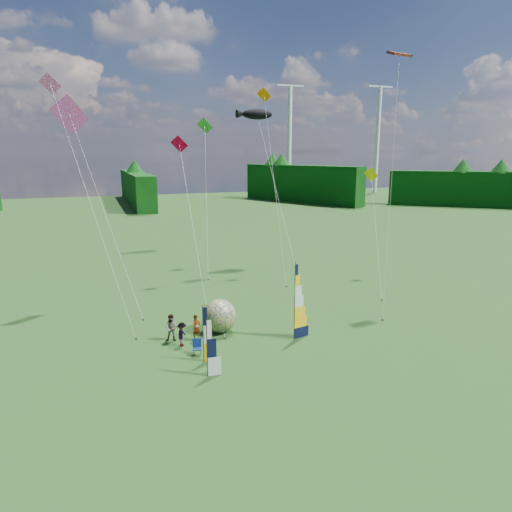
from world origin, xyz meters
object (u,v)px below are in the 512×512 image
object	(u,v)px
feather_banner_main	(295,303)
spectator_d	(215,317)
spectator_c	(182,334)
side_banner_left	(203,335)
bol_inflatable	(219,316)
camp_chair	(197,348)
spectator_b	(172,328)
kite_whale	(277,185)
side_banner_far	(207,349)
spectator_a	(197,328)

from	to	relation	value
feather_banner_main	spectator_d	distance (m)	5.75
feather_banner_main	spectator_c	distance (m)	7.33
feather_banner_main	side_banner_left	bearing A→B (deg)	178.55
side_banner_left	spectator_d	xyz separation A→B (m)	(1.93, 4.61, -0.81)
side_banner_left	feather_banner_main	bearing A→B (deg)	24.73
bol_inflatable	camp_chair	world-z (taller)	bol_inflatable
bol_inflatable	spectator_b	xyz separation A→B (m)	(-3.27, -0.49, -0.23)
spectator_b	spectator_c	xyz separation A→B (m)	(0.46, -0.96, -0.13)
spectator_c	kite_whale	distance (m)	20.93
kite_whale	side_banner_far	bearing A→B (deg)	-104.46
feather_banner_main	side_banner_far	bearing A→B (deg)	-167.52
side_banner_far	bol_inflatable	distance (m)	6.30
feather_banner_main	spectator_a	size ratio (longest dim) A/B	2.91
spectator_b	spectator_d	world-z (taller)	spectator_b
bol_inflatable	camp_chair	xyz separation A→B (m)	(-2.24, -3.09, -0.63)
side_banner_far	spectator_d	distance (m)	6.80
feather_banner_main	kite_whale	bearing A→B (deg)	59.12
feather_banner_main	side_banner_left	world-z (taller)	feather_banner_main
side_banner_far	spectator_b	xyz separation A→B (m)	(-0.97, 5.36, -0.71)
side_banner_left	camp_chair	size ratio (longest dim) A/B	3.36
camp_chair	side_banner_far	bearing A→B (deg)	-79.43
side_banner_left	camp_chair	bearing A→B (deg)	113.85
feather_banner_main	spectator_a	distance (m)	6.46
bol_inflatable	feather_banner_main	bearing A→B (deg)	-34.59
spectator_a	kite_whale	bearing A→B (deg)	17.89
camp_chair	side_banner_left	bearing A→B (deg)	-68.35
feather_banner_main	spectator_b	distance (m)	7.97
feather_banner_main	spectator_c	xyz separation A→B (m)	(-6.98, 1.42, -1.72)
feather_banner_main	spectator_d	size ratio (longest dim) A/B	2.96
side_banner_left	kite_whale	size ratio (longest dim) A/B	0.19
spectator_b	kite_whale	bearing A→B (deg)	65.13
side_banner_far	kite_whale	xyz separation A→B (m)	(11.95, 19.22, 7.12)
side_banner_left	side_banner_far	size ratio (longest dim) A/B	1.03
feather_banner_main	side_banner_far	size ratio (longest dim) A/B	1.55
feather_banner_main	spectator_d	world-z (taller)	feather_banner_main
side_banner_left	kite_whale	bearing A→B (deg)	70.03
kite_whale	spectator_c	bearing A→B (deg)	-112.64
feather_banner_main	kite_whale	distance (m)	18.24
feather_banner_main	side_banner_left	xyz separation A→B (m)	(-6.24, -1.19, -0.83)
spectator_a	spectator_b	size ratio (longest dim) A/B	0.96
bol_inflatable	camp_chair	bearing A→B (deg)	-125.97
side_banner_far	spectator_d	size ratio (longest dim) A/B	1.91
feather_banner_main	bol_inflatable	bearing A→B (deg)	133.20
spectator_d	bol_inflatable	bearing A→B (deg)	142.60
side_banner_left	spectator_a	bearing A→B (deg)	98.46
spectator_d	spectator_a	bearing A→B (deg)	79.83
feather_banner_main	side_banner_far	distance (m)	7.17
bol_inflatable	camp_chair	distance (m)	3.87
spectator_d	spectator_b	bearing A→B (deg)	56.46
side_banner_far	spectator_d	xyz separation A→B (m)	(2.16, 6.40, -0.76)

